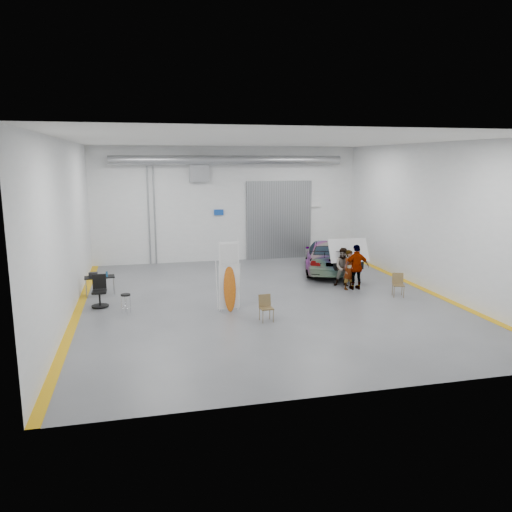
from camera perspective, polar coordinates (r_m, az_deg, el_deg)
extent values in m
plane|color=#56575D|center=(19.26, 1.03, -5.08)|extent=(16.00, 16.00, 0.00)
cube|color=silver|center=(18.25, -20.80, 2.94)|extent=(0.02, 16.00, 6.00)
cube|color=silver|center=(21.47, 19.53, 4.13)|extent=(0.02, 16.00, 6.00)
cube|color=silver|center=(26.44, -3.25, 5.91)|extent=(14.00, 0.02, 6.00)
cube|color=silver|center=(11.18, 11.22, -1.24)|extent=(14.00, 0.02, 6.00)
cube|color=white|center=(18.52, 1.09, 13.06)|extent=(14.00, 16.00, 0.02)
cube|color=gray|center=(27.08, 2.66, 4.12)|extent=(3.60, 0.12, 4.20)
cube|color=gray|center=(26.04, -6.56, 9.75)|extent=(1.00, 0.50, 1.20)
cylinder|color=gray|center=(25.74, -3.07, 10.90)|extent=(11.90, 0.44, 0.44)
cube|color=#1343A1|center=(26.31, -4.28, 5.00)|extent=(0.50, 0.04, 0.30)
cube|color=white|center=(27.61, 6.69, 5.86)|extent=(0.70, 0.04, 0.25)
cylinder|color=gray|center=(26.02, -11.50, 4.52)|extent=(0.08, 0.08, 5.00)
cylinder|color=gray|center=(26.01, -12.16, 4.50)|extent=(0.08, 0.08, 5.00)
cube|color=#D1980B|center=(18.84, -19.73, -6.09)|extent=(0.30, 16.00, 0.01)
cube|color=#D1980B|center=(21.92, 18.70, -3.66)|extent=(0.30, 16.00, 0.01)
imported|color=silver|center=(24.28, 8.15, 0.02)|extent=(3.70, 5.64, 1.52)
imported|color=#937150|center=(21.04, 10.63, -1.55)|extent=(0.71, 0.60, 1.66)
imported|color=slate|center=(21.48, 9.99, -1.27)|extent=(0.97, 0.86, 1.66)
imported|color=brown|center=(21.07, 11.42, -1.24)|extent=(1.10, 0.45, 1.89)
cube|color=white|center=(17.73, -3.13, -3.55)|extent=(0.75, 0.10, 1.59)
ellipsoid|color=orange|center=(17.67, -3.09, -3.74)|extent=(0.46, 0.25, 1.68)
cube|color=white|center=(17.45, -3.16, 0.24)|extent=(0.72, 0.09, 0.84)
cylinder|color=white|center=(17.57, -4.14, -2.20)|extent=(0.02, 0.02, 2.65)
cylinder|color=white|center=(17.68, -2.16, -2.10)|extent=(0.02, 0.02, 2.65)
cube|color=brown|center=(16.69, 1.20, -5.99)|extent=(0.45, 0.43, 0.04)
cube|color=brown|center=(16.81, 1.04, -5.05)|extent=(0.43, 0.12, 0.40)
cube|color=brown|center=(20.44, 15.96, -3.21)|extent=(0.54, 0.53, 0.04)
cube|color=brown|center=(20.55, 15.73, -2.44)|extent=(0.44, 0.22, 0.41)
cylinder|color=black|center=(18.08, -14.69, -4.32)|extent=(0.33, 0.33, 0.05)
torus|color=silver|center=(18.20, -14.62, -5.69)|extent=(0.35, 0.35, 0.02)
cylinder|color=gray|center=(20.76, -18.90, -3.50)|extent=(0.03, 0.03, 0.69)
cylinder|color=gray|center=(20.68, -15.97, -3.39)|extent=(0.03, 0.03, 0.69)
cylinder|color=gray|center=(21.23, -18.77, -3.18)|extent=(0.03, 0.03, 0.69)
cylinder|color=gray|center=(21.15, -15.91, -3.07)|extent=(0.03, 0.03, 0.69)
cube|color=black|center=(20.86, -17.45, -2.31)|extent=(1.21, 0.68, 0.04)
cylinder|color=#185993|center=(20.72, -16.69, -2.00)|extent=(0.08, 0.08, 0.21)
cube|color=black|center=(20.91, -18.11, -2.02)|extent=(0.34, 0.21, 0.17)
cylinder|color=black|center=(19.25, -17.38, -5.46)|extent=(0.62, 0.62, 0.04)
cylinder|color=black|center=(19.17, -17.43, -4.70)|extent=(0.07, 0.07, 0.53)
cube|color=black|center=(19.11, -17.47, -3.93)|extent=(0.52, 0.52, 0.08)
cube|color=black|center=(19.26, -17.48, -2.79)|extent=(0.49, 0.07, 0.56)
cube|color=silver|center=(21.99, 10.44, 0.87)|extent=(1.77, 1.07, 0.04)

